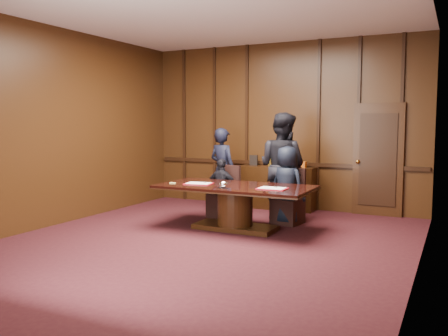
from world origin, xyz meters
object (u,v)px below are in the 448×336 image
conference_table (235,200)px  witness_left (222,170)px  signatory_right (287,185)px  witness_right (282,166)px  signatory_left (222,188)px  sideboard (277,186)px

conference_table → witness_left: size_ratio=1.53×
signatory_right → witness_right: witness_right is taller
witness_right → signatory_left: bearing=36.4°
signatory_right → witness_left: witness_left is taller
witness_left → conference_table: bearing=139.9°
conference_table → witness_left: bearing=123.8°
witness_right → signatory_right: bearing=135.2°
sideboard → witness_left: 1.24m
sideboard → signatory_right: bearing=-63.5°
signatory_left → signatory_right: (1.30, 0.00, 0.13)m
conference_table → signatory_left: (-0.65, 0.80, 0.06)m
conference_table → witness_left: witness_left is taller
conference_table → signatory_left: signatory_left is taller
signatory_right → sideboard: bearing=-43.8°
sideboard → signatory_left: sideboard is taller
conference_table → witness_right: witness_right is taller
conference_table → witness_left: (-0.95, 1.43, 0.35)m
witness_left → sideboard: bearing=-125.6°
sideboard → conference_table: 2.16m
signatory_left → witness_right: 1.22m
signatory_right → signatory_left: bearing=19.7°
conference_table → signatory_right: 1.05m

